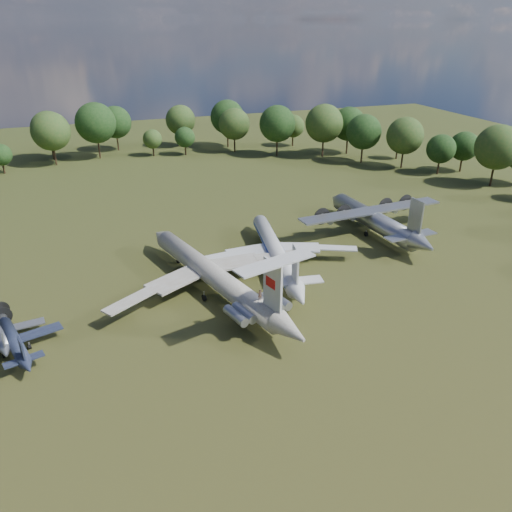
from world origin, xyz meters
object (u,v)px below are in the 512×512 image
object	(u,v)px
an12_transport	(373,222)
small_prop_west	(15,344)
il62_airliner	(213,278)
person_on_il62	(260,295)
tu104_jet	(275,254)
small_prop_northwest	(4,333)

from	to	relation	value
an12_transport	small_prop_west	bearing A→B (deg)	-167.54
an12_transport	il62_airliner	bearing A→B (deg)	-165.39
il62_airliner	an12_transport	xyz separation A→B (m)	(36.09, 12.20, 0.04)
an12_transport	person_on_il62	bearing A→B (deg)	-147.51
small_prop_west	tu104_jet	bearing A→B (deg)	0.35
an12_transport	person_on_il62	distance (m)	40.93
il62_airliner	tu104_jet	distance (m)	13.84
il62_airliner	small_prop_northwest	bearing A→B (deg)	171.29
small_prop_west	person_on_il62	world-z (taller)	person_on_il62
an12_transport	person_on_il62	size ratio (longest dim) A/B	21.89
il62_airliner	small_prop_northwest	distance (m)	29.73
tu104_jet	small_prop_west	world-z (taller)	tu104_jet
person_on_il62	small_prop_west	bearing A→B (deg)	-13.41
an12_transport	small_prop_northwest	size ratio (longest dim) A/B	2.47
an12_transport	person_on_il62	xyz separation A→B (m)	(-32.79, -24.32, 2.99)
il62_airliner	tu104_jet	xyz separation A→B (m)	(12.62, 5.67, -0.31)
an12_transport	tu104_jet	bearing A→B (deg)	-168.52
small_prop_west	person_on_il62	distance (m)	31.91
il62_airliner	an12_transport	bearing A→B (deg)	3.46
person_on_il62	tu104_jet	bearing A→B (deg)	-121.38
an12_transport	small_prop_northwest	xyz separation A→B (m)	(-65.60, -15.56, -1.25)
tu104_jet	person_on_il62	distance (m)	20.36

